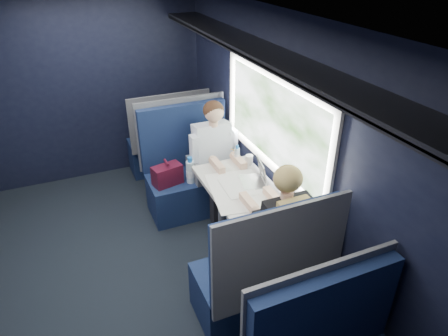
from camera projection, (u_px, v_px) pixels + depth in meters
name	position (u px, v px, depth m)	size (l,w,h in m)	color
ground	(137.00, 273.00, 3.80)	(2.80, 4.20, 0.01)	black
room_shell	(120.00, 131.00, 3.08)	(3.00, 4.40, 2.40)	black
table	(237.00, 191.00, 3.83)	(0.62, 1.00, 0.74)	#54565E
seat_bay_near	(190.00, 175.00, 4.58)	(1.04, 0.62, 1.26)	#0C1737
seat_bay_far	(261.00, 277.00, 3.19)	(1.04, 0.62, 1.26)	#0C1737
seat_row_front	(168.00, 143.00, 5.33)	(1.04, 0.51, 1.16)	#0C1737
man	(216.00, 154.00, 4.38)	(0.53, 0.56, 1.32)	black
woman	(280.00, 226.00, 3.25)	(0.53, 0.56, 1.32)	black
papers	(238.00, 190.00, 3.69)	(0.49, 0.70, 0.01)	white
laptop	(257.00, 176.00, 3.81)	(0.28, 0.33, 0.21)	silver
bottle_small	(237.00, 155.00, 4.14)	(0.06, 0.06, 0.20)	silver
cup	(249.00, 160.00, 4.11)	(0.08, 0.08, 0.10)	white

